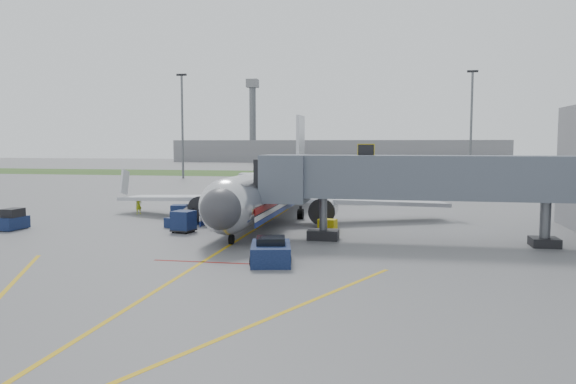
% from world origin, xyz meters
% --- Properties ---
extents(ground, '(400.00, 400.00, 0.00)m').
position_xyz_m(ground, '(0.00, 0.00, 0.00)').
color(ground, '#565659').
rests_on(ground, ground).
extents(grass_strip, '(300.00, 25.00, 0.01)m').
position_xyz_m(grass_strip, '(0.00, 90.00, 0.01)').
color(grass_strip, '#2D4C1E').
rests_on(grass_strip, ground).
extents(apron_markings, '(21.52, 50.00, 0.01)m').
position_xyz_m(apron_markings, '(0.00, -7.40, 0.00)').
color(apron_markings, gold).
rests_on(apron_markings, ground).
extents(airliner, '(32.10, 35.67, 10.25)m').
position_xyz_m(airliner, '(0.00, 15.25, 2.65)').
color(airliner, silver).
rests_on(airliner, ground).
extents(jet_bridge, '(25.30, 4.00, 6.90)m').
position_xyz_m(jet_bridge, '(12.86, 5.00, 4.47)').
color(jet_bridge, slate).
rests_on(jet_bridge, ground).
extents(light_mast_left, '(2.00, 0.44, 20.40)m').
position_xyz_m(light_mast_left, '(-30.00, 70.00, 10.78)').
color(light_mast_left, '#595B60').
rests_on(light_mast_left, ground).
extents(light_mast_right, '(2.00, 0.44, 20.40)m').
position_xyz_m(light_mast_right, '(25.00, 75.00, 10.78)').
color(light_mast_right, '#595B60').
rests_on(light_mast_right, ground).
extents(distant_terminal, '(120.00, 14.00, 8.00)m').
position_xyz_m(distant_terminal, '(-10.00, 170.00, 4.00)').
color(distant_terminal, slate).
rests_on(distant_terminal, ground).
extents(control_tower, '(4.00, 4.00, 30.00)m').
position_xyz_m(control_tower, '(-40.00, 165.00, 17.33)').
color(control_tower, '#595B60').
rests_on(control_tower, ground).
extents(pushback_tug, '(2.96, 4.06, 1.53)m').
position_xyz_m(pushback_tug, '(4.00, -3.50, 0.64)').
color(pushback_tug, '#0C1638').
rests_on(pushback_tug, ground).
extents(baggage_tug, '(1.41, 2.52, 1.71)m').
position_xyz_m(baggage_tug, '(-19.12, 4.97, 0.76)').
color(baggage_tug, '#0C1638').
rests_on(baggage_tug, ground).
extents(baggage_cart_a, '(1.74, 1.74, 1.71)m').
position_xyz_m(baggage_cart_a, '(-3.00, 9.14, 0.87)').
color(baggage_cart_a, '#0C1638').
rests_on(baggage_cart_a, ground).
extents(baggage_cart_b, '(1.61, 1.61, 1.49)m').
position_xyz_m(baggage_cart_b, '(-7.75, 11.94, 0.76)').
color(baggage_cart_b, '#0C1638').
rests_on(baggage_cart_b, ground).
extents(baggage_cart_c, '(1.83, 1.83, 1.68)m').
position_xyz_m(baggage_cart_c, '(-5.13, 6.20, 0.86)').
color(baggage_cart_c, '#0C1638').
rests_on(baggage_cart_c, ground).
extents(belt_loader, '(2.42, 4.06, 1.92)m').
position_xyz_m(belt_loader, '(-6.38, 9.45, 0.48)').
color(belt_loader, '#0C1638').
rests_on(belt_loader, ground).
extents(ground_power_cart, '(1.52, 1.19, 1.08)m').
position_xyz_m(ground_power_cart, '(5.95, 8.00, 0.53)').
color(ground_power_cart, gold).
rests_on(ground_power_cart, ground).
extents(ramp_worker, '(0.70, 0.70, 1.64)m').
position_xyz_m(ramp_worker, '(-13.67, 16.22, 0.82)').
color(ramp_worker, '#BBD519').
rests_on(ramp_worker, ground).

